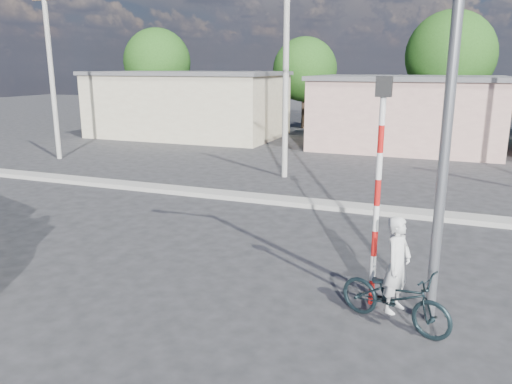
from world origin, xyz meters
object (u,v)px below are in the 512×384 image
(streetlight, at_px, (444,38))
(traffic_pole, at_px, (379,174))
(cyclist, at_px, (396,281))
(bicycle, at_px, (395,297))

(streetlight, bearing_deg, traffic_pole, 162.27)
(cyclist, distance_m, traffic_pole, 1.94)
(cyclist, xyz_separation_m, traffic_pole, (-0.50, 0.72, 1.73))
(traffic_pole, bearing_deg, streetlight, -17.73)
(cyclist, bearing_deg, traffic_pole, 56.14)
(cyclist, xyz_separation_m, streetlight, (0.44, 0.42, 4.10))
(bicycle, distance_m, streetlight, 4.45)
(streetlight, bearing_deg, bicycle, -136.48)
(bicycle, xyz_separation_m, traffic_pole, (-0.50, 0.72, 2.04))
(bicycle, distance_m, traffic_pole, 2.22)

